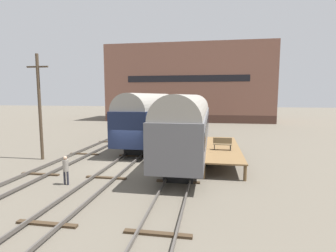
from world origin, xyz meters
name	(u,v)px	position (x,y,z in m)	size (l,w,h in m)	color
ground_plane	(122,166)	(0.00, 0.00, 0.00)	(200.00, 200.00, 0.00)	#60594C
track_left	(66,161)	(-4.54, 0.00, 0.14)	(2.60, 60.00, 0.26)	#4C4742
track_middle	(122,164)	(0.00, 0.00, 0.14)	(2.60, 60.00, 0.26)	#4C4742
track_right	(184,167)	(4.54, 0.00, 0.14)	(2.60, 60.00, 0.26)	#4C4742
train_car_grey	(189,122)	(4.54, 3.94, 2.96)	(3.12, 18.20, 5.23)	black
train_car_navy	(152,115)	(0.00, 9.78, 3.04)	(3.10, 17.41, 5.36)	black
station_platform	(221,148)	(7.26, 2.96, 0.96)	(2.79, 10.29, 1.05)	brown
bench	(222,143)	(7.28, 1.96, 1.54)	(1.40, 0.40, 0.91)	brown
person_worker	(66,168)	(-1.82, -4.48, 1.02)	(0.32, 0.32, 1.70)	#282833
utility_pole	(40,106)	(-7.05, 0.81, 4.35)	(1.80, 0.24, 8.38)	#473828
warehouse_building	(190,84)	(1.74, 37.54, 7.47)	(32.38, 12.90, 14.95)	#4F342A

